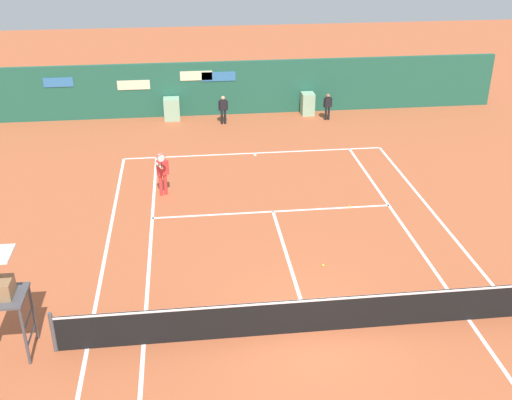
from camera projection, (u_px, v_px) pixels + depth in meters
name	position (u px, v px, depth m)	size (l,w,h in m)	color
ground_plane	(306.00, 317.00, 15.43)	(80.00, 80.00, 0.01)	#B25633
tennis_net	(312.00, 314.00, 14.69)	(12.10, 0.10, 1.07)	#4C4C51
sponsor_back_wall	(241.00, 89.00, 29.50)	(25.00, 1.02, 2.55)	#1E5642
umpire_chair	(0.00, 291.00, 13.50)	(1.00, 1.00, 2.64)	#47474C
player_on_baseline	(162.00, 171.00, 21.38)	(0.47, 0.80, 1.77)	red
ball_kid_left_post	(328.00, 105.00, 28.85)	(0.42, 0.18, 1.26)	black
ball_kid_right_post	(223.00, 108.00, 28.32)	(0.44, 0.19, 1.33)	black
tennis_ball_by_sideline	(323.00, 265.00, 17.54)	(0.07, 0.07, 0.07)	#CCE033
tennis_ball_mid_court	(350.00, 207.00, 20.87)	(0.07, 0.07, 0.07)	#CCE033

